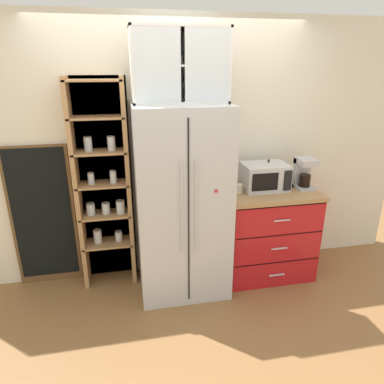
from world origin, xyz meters
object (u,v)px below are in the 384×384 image
(coffee_maker, at_px, (304,173))
(mug_sage, at_px, (270,185))
(bottle_green, at_px, (271,179))
(microwave, at_px, (264,177))
(chalkboard_menu, at_px, (43,217))
(refrigerator, at_px, (182,202))
(bottle_amber, at_px, (267,175))
(mug_cream, at_px, (238,188))

(coffee_maker, xyz_separation_m, mug_sage, (-0.34, 0.01, -0.11))
(coffee_maker, bearing_deg, bottle_green, -179.92)
(microwave, relative_size, coffee_maker, 1.42)
(chalkboard_menu, bearing_deg, refrigerator, -14.12)
(refrigerator, xyz_separation_m, microwave, (0.85, 0.10, 0.16))
(mug_sage, height_order, bottle_green, bottle_green)
(bottle_amber, relative_size, chalkboard_menu, 0.20)
(mug_cream, bearing_deg, refrigerator, -175.75)
(microwave, xyz_separation_m, bottle_green, (0.05, -0.04, -0.02))
(mug_cream, xyz_separation_m, bottle_amber, (0.34, 0.10, 0.08))
(microwave, distance_m, chalkboard_menu, 2.20)
(chalkboard_menu, bearing_deg, bottle_green, -6.97)
(coffee_maker, relative_size, chalkboard_menu, 0.22)
(mug_sage, xyz_separation_m, chalkboard_menu, (-2.21, 0.26, -0.26))
(bottle_amber, bearing_deg, microwave, -139.65)
(refrigerator, height_order, mug_sage, refrigerator)
(chalkboard_menu, bearing_deg, mug_cream, -8.69)
(microwave, distance_m, mug_cream, 0.30)
(microwave, xyz_separation_m, chalkboard_menu, (-2.16, 0.23, -0.35))
(mug_cream, xyz_separation_m, mug_sage, (0.34, 0.02, -0.00))
(microwave, height_order, bottle_amber, bottle_amber)
(microwave, relative_size, bottle_amber, 1.52)
(mug_sage, bearing_deg, mug_cream, -175.97)
(chalkboard_menu, bearing_deg, coffee_maker, -6.03)
(mug_cream, distance_m, bottle_amber, 0.36)
(coffee_maker, bearing_deg, microwave, 173.95)
(mug_sage, relative_size, chalkboard_menu, 0.08)
(mug_cream, height_order, bottle_green, bottle_green)
(bottle_amber, bearing_deg, chalkboard_menu, 175.21)
(mug_cream, bearing_deg, chalkboard_menu, 171.31)
(bottle_amber, height_order, chalkboard_menu, chalkboard_menu)
(coffee_maker, distance_m, bottle_green, 0.35)
(coffee_maker, relative_size, mug_sage, 2.70)
(coffee_maker, height_order, bottle_amber, coffee_maker)
(mug_sage, bearing_deg, microwave, 146.16)
(mug_sage, relative_size, bottle_amber, 0.40)
(bottle_green, bearing_deg, microwave, 139.74)
(mug_sage, distance_m, bottle_green, 0.07)
(refrigerator, distance_m, coffee_maker, 1.27)
(mug_cream, bearing_deg, microwave, 11.60)
(microwave, bearing_deg, coffee_maker, -6.05)
(mug_cream, bearing_deg, bottle_amber, 16.77)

